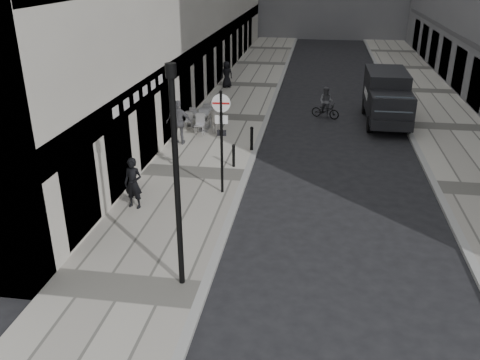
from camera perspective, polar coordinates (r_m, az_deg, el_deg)
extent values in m
cube|color=#A8A498|center=(26.85, -1.27, 6.99)|extent=(4.00, 60.00, 0.12)
cube|color=#A8A498|center=(27.25, 22.27, 5.47)|extent=(4.00, 60.00, 0.12)
imported|color=black|center=(16.93, -11.89, -0.36)|extent=(0.69, 0.51, 1.72)
cylinder|color=black|center=(17.34, -2.07, 4.13)|extent=(0.09, 0.09, 3.64)
cylinder|color=white|center=(16.92, -2.14, 8.62)|extent=(0.62, 0.08, 0.62)
cube|color=#B21414|center=(16.91, -2.16, 8.60)|extent=(0.57, 0.06, 0.06)
cube|color=white|center=(17.11, -2.10, 6.79)|extent=(0.44, 0.06, 0.29)
cylinder|color=black|center=(11.98, -7.08, -0.75)|extent=(0.14, 0.14, 5.35)
cylinder|color=black|center=(11.16, -7.78, 12.09)|extent=(0.25, 0.25, 0.31)
cylinder|color=black|center=(20.06, -0.72, 2.69)|extent=(0.12, 0.12, 0.87)
cylinder|color=black|center=(21.86, 1.31, 4.61)|extent=(0.13, 0.13, 0.98)
cylinder|color=black|center=(25.40, 14.41, 6.07)|extent=(0.28, 0.79, 0.79)
cylinder|color=black|center=(25.64, 18.27, 5.78)|extent=(0.28, 0.79, 0.79)
cylinder|color=black|center=(28.61, 13.88, 8.05)|extent=(0.28, 0.79, 0.79)
cylinder|color=black|center=(28.82, 17.33, 7.78)|extent=(0.28, 0.79, 0.79)
cube|color=black|center=(27.67, 16.03, 9.74)|extent=(1.98, 3.55, 1.97)
cube|color=black|center=(25.19, 16.59, 7.67)|extent=(1.97, 1.78, 1.38)
cube|color=#1E2328|center=(24.38, 16.90, 8.10)|extent=(1.72, 0.35, 0.73)
imported|color=black|center=(27.30, 9.56, 7.69)|extent=(1.61, 1.07, 0.80)
imported|color=#535357|center=(27.17, 9.63, 8.68)|extent=(0.90, 0.81, 1.51)
imported|color=#55555A|center=(22.62, -6.86, 6.43)|extent=(1.18, 0.53, 1.97)
imported|color=#9E9891|center=(23.97, -2.74, 7.13)|extent=(1.21, 0.99, 1.64)
imported|color=black|center=(33.15, -1.51, 11.76)|extent=(0.97, 0.89, 1.66)
cylinder|color=silver|center=(24.54, -4.17, 5.53)|extent=(0.50, 0.50, 0.03)
cylinder|color=silver|center=(24.42, -4.20, 6.46)|extent=(0.07, 0.07, 0.84)
cylinder|color=silver|center=(24.30, -4.23, 7.41)|extent=(0.80, 0.80, 0.03)
cylinder|color=silver|center=(25.38, -5.46, 6.08)|extent=(0.41, 0.41, 0.03)
cylinder|color=silver|center=(25.28, -5.49, 6.81)|extent=(0.06, 0.06, 0.68)
cylinder|color=silver|center=(25.19, -5.52, 7.56)|extent=(0.65, 0.65, 0.03)
cylinder|color=silver|center=(25.21, -3.82, 6.02)|extent=(0.51, 0.51, 0.03)
cylinder|color=silver|center=(25.09, -3.84, 6.94)|extent=(0.07, 0.07, 0.85)
cylinder|color=silver|center=(24.97, -3.87, 7.87)|extent=(0.80, 0.80, 0.03)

